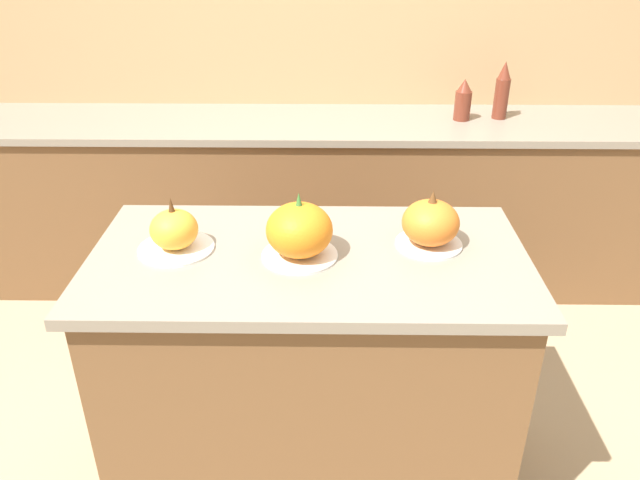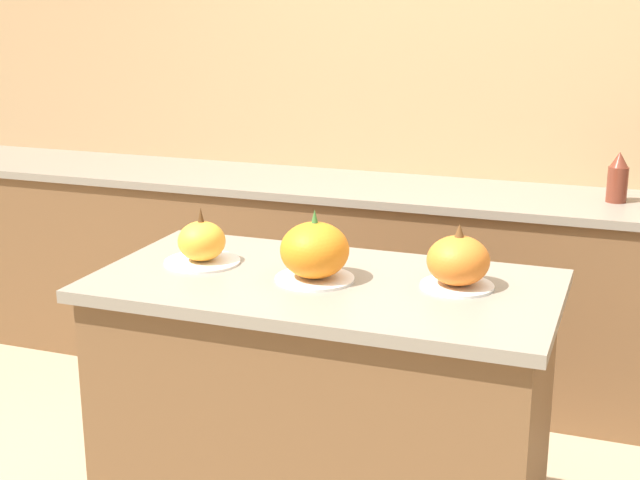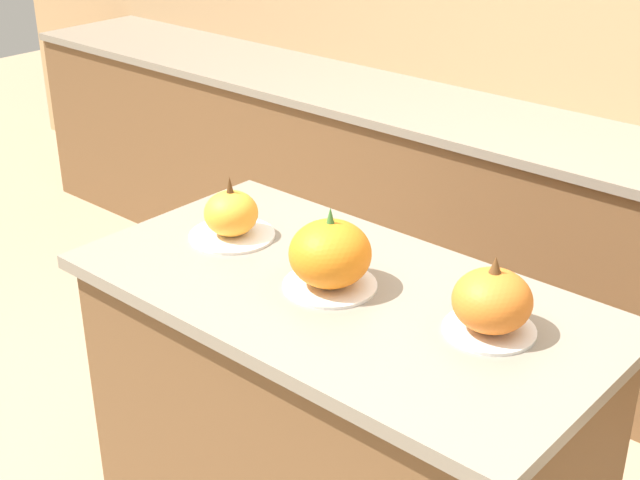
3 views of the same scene
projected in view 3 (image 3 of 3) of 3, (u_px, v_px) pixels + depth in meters
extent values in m
cube|color=brown|center=(339.00, 453.00, 2.30)|extent=(1.24, 0.62, 0.90)
cube|color=gray|center=(341.00, 295.00, 2.09)|extent=(1.30, 0.68, 0.03)
cube|color=brown|center=(588.00, 268.00, 3.26)|extent=(6.00, 0.56, 0.86)
cube|color=gray|center=(605.00, 152.00, 3.07)|extent=(6.00, 0.60, 0.03)
cylinder|color=white|center=(232.00, 235.00, 2.34)|extent=(0.23, 0.23, 0.01)
ellipsoid|color=orange|center=(231.00, 213.00, 2.31)|extent=(0.14, 0.14, 0.12)
cone|color=#4C2D14|center=(230.00, 185.00, 2.28)|extent=(0.02, 0.02, 0.05)
cylinder|color=white|center=(330.00, 285.00, 2.09)|extent=(0.22, 0.22, 0.01)
ellipsoid|color=orange|center=(330.00, 254.00, 2.06)|extent=(0.19, 0.19, 0.16)
cone|color=#38702D|center=(330.00, 216.00, 2.02)|extent=(0.02, 0.02, 0.04)
cylinder|color=white|center=(489.00, 330.00, 1.91)|extent=(0.20, 0.20, 0.01)
ellipsoid|color=orange|center=(492.00, 300.00, 1.88)|extent=(0.17, 0.17, 0.14)
cone|color=brown|center=(496.00, 265.00, 1.85)|extent=(0.03, 0.03, 0.04)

